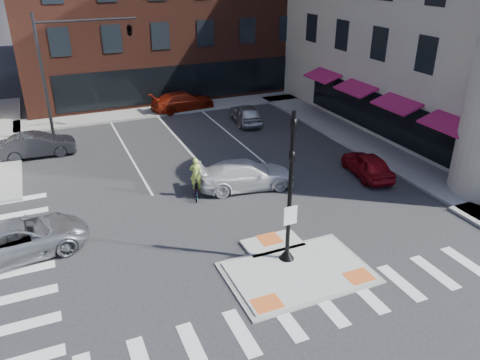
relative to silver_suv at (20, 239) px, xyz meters
name	(u,v)px	position (x,y,z in m)	size (l,w,h in m)	color
ground	(291,266)	(9.50, -5.00, -0.73)	(120.00, 120.00, 0.00)	#28282B
refuge_island	(295,269)	(9.50, -5.26, -0.68)	(5.40, 4.65, 0.13)	gray
sidewalk_e	(363,141)	(20.30, 5.00, -0.65)	(3.00, 24.00, 0.15)	gray
sidewalk_n	(190,106)	(12.50, 17.00, -0.65)	(26.00, 3.00, 0.15)	gray
building_far_left	(60,10)	(5.50, 47.00, 4.27)	(10.00, 12.00, 10.00)	slate
signal_pole	(289,208)	(9.50, -4.60, 1.63)	(0.60, 0.60, 5.98)	black
mast_arm_signal	(106,40)	(6.03, 13.00, 5.48)	(6.10, 2.24, 8.00)	black
silver_suv	(20,239)	(0.00, 0.00, 0.00)	(2.42, 5.24, 1.46)	#9FA2A6
red_sedan	(367,165)	(17.33, 0.72, -0.07)	(1.56, 3.87, 1.32)	maroon
white_pickup	(246,175)	(10.67, 2.00, 0.00)	(2.04, 5.02, 1.46)	silver
bg_car_dark	(38,145)	(1.00, 10.87, -0.02)	(1.50, 4.30, 1.42)	#232428
bg_car_silver	(246,114)	(14.97, 11.66, -0.04)	(1.63, 4.06, 1.38)	#AAACB1
bg_car_red	(183,101)	(11.76, 16.50, 0.00)	(2.04, 5.01, 1.45)	maroon
cyclist	(196,184)	(8.00, 2.00, -0.03)	(1.08, 1.72, 2.08)	#3F3F44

